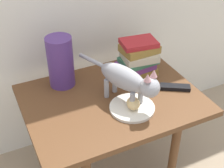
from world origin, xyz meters
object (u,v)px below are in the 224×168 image
at_px(cat, 128,80).
at_px(green_vase, 61,62).
at_px(plate, 132,108).
at_px(side_table, 112,108).
at_px(bread_roll, 133,103).
at_px(tv_remote, 175,87).
at_px(book_stack, 138,58).

bearing_deg(cat, green_vase, 128.60).
bearing_deg(plate, side_table, 111.38).
xyz_separation_m(side_table, green_vase, (-0.18, 0.22, 0.20)).
height_order(plate, bread_roll, bread_roll).
height_order(bread_roll, tv_remote, bread_roll).
relative_size(plate, cat, 0.47).
distance_m(side_table, cat, 0.22).
bearing_deg(tv_remote, cat, -149.98).
bearing_deg(bread_roll, plate, 87.38).
relative_size(plate, bread_roll, 2.64).
bearing_deg(cat, side_table, 124.30).
bearing_deg(cat, bread_roll, -90.43).
xyz_separation_m(side_table, book_stack, (0.22, 0.14, 0.17)).
distance_m(book_stack, tv_remote, 0.25).
distance_m(bread_roll, book_stack, 0.32).
bearing_deg(tv_remote, bread_roll, -137.64).
xyz_separation_m(book_stack, green_vase, (-0.40, 0.08, 0.03)).
relative_size(green_vase, tv_remote, 1.76).
bearing_deg(plate, tv_remote, 9.76).
height_order(bread_roll, book_stack, book_stack).
bearing_deg(book_stack, tv_remote, -63.63).
relative_size(bread_roll, cat, 0.18).
bearing_deg(bread_roll, side_table, 109.82).
distance_m(book_stack, green_vase, 0.41).
height_order(book_stack, green_vase, green_vase).
xyz_separation_m(side_table, bread_roll, (0.05, -0.13, 0.11)).
xyz_separation_m(plate, tv_remote, (0.27, 0.05, 0.00)).
xyz_separation_m(side_table, plate, (0.05, -0.12, 0.08)).
xyz_separation_m(side_table, cat, (0.05, -0.07, 0.20)).
height_order(plate, book_stack, book_stack).
relative_size(side_table, bread_roll, 10.60).
height_order(side_table, plate, plate).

